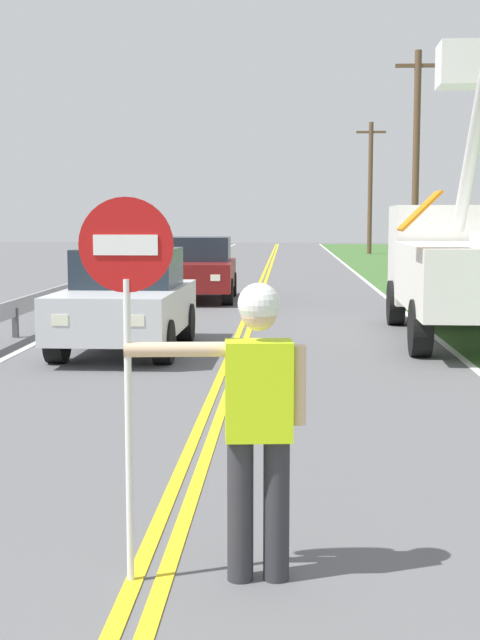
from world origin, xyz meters
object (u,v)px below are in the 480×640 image
at_px(flagger_worker, 257,412).
at_px(oncoming_sedan_nearest, 127,301).
at_px(utility_pole_far, 370,186).
at_px(utility_bucket_truck, 461,261).
at_px(oncoming_sedan_second, 199,269).
at_px(stop_sign_paddle, 127,303).
at_px(utility_pole_mid, 416,158).

relative_size(flagger_worker, oncoming_sedan_nearest, 0.44).
relative_size(flagger_worker, utility_pole_far, 0.23).
relative_size(utility_bucket_truck, utility_pole_far, 0.86).
xyz_separation_m(utility_bucket_truck, oncoming_sedan_second, (-5.60, 7.05, -0.58)).
bearing_deg(stop_sign_paddle, utility_bucket_truck, 70.08).
distance_m(stop_sign_paddle, utility_pole_far, 50.68).
relative_size(utility_bucket_truck, oncoming_sedan_nearest, 1.66).
bearing_deg(utility_pole_far, oncoming_sedan_nearest, -100.73).
distance_m(stop_sign_paddle, utility_bucket_truck, 12.27).
xyz_separation_m(stop_sign_paddle, utility_pole_far, (6.03, 50.26, 2.49)).
distance_m(flagger_worker, oncoming_sedan_second, 18.65).
distance_m(oncoming_sedan_second, utility_pole_far, 32.71).
relative_size(oncoming_sedan_nearest, utility_pole_mid, 0.47).
xyz_separation_m(stop_sign_paddle, utility_bucket_truck, (4.18, 11.54, -0.30)).
bearing_deg(utility_pole_mid, oncoming_sedan_second, -120.49).
xyz_separation_m(oncoming_sedan_second, utility_pole_mid, (7.53, 12.78, 3.77)).
bearing_deg(oncoming_sedan_nearest, utility_pole_mid, 70.38).
relative_size(stop_sign_paddle, oncoming_sedan_second, 0.56).
distance_m(utility_bucket_truck, utility_pole_far, 38.87).
xyz_separation_m(utility_bucket_truck, oncoming_sedan_nearest, (-5.90, -2.13, -0.58)).
bearing_deg(oncoming_sedan_second, utility_pole_far, 76.78).
height_order(oncoming_sedan_second, utility_pole_mid, utility_pole_mid).
bearing_deg(utility_pole_mid, stop_sign_paddle, -101.02).
relative_size(oncoming_sedan_nearest, oncoming_sedan_second, 1.00).
bearing_deg(oncoming_sedan_second, utility_pole_mid, 59.51).
relative_size(flagger_worker, utility_bucket_truck, 0.27).
bearing_deg(utility_pole_far, flagger_worker, -95.98).
relative_size(utility_pole_mid, utility_pole_far, 1.10).
relative_size(oncoming_sedan_nearest, utility_pole_far, 0.52).
height_order(flagger_worker, utility_pole_mid, utility_pole_mid).
bearing_deg(flagger_worker, utility_pole_mid, 80.31).
height_order(flagger_worker, utility_bucket_truck, utility_bucket_truck).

